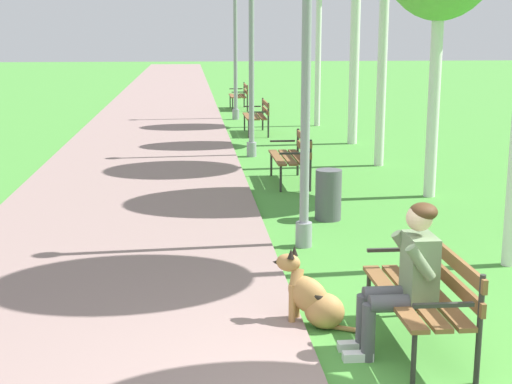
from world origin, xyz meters
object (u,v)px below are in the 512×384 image
object	(u,v)px
lamp_post_near	(306,68)
litter_bin	(328,195)
person_seated_on_near_bench	(406,273)
park_bench_near	(426,288)
park_bench_far	(258,114)
lamp_post_mid	(251,58)
park_bench_furthest	(240,94)
park_bench_mid	(293,154)
lamp_post_far	(235,47)
dog_shepherd	(313,298)

from	to	relation	value
lamp_post_near	litter_bin	world-z (taller)	lamp_post_near
person_seated_on_near_bench	park_bench_near	bearing A→B (deg)	28.73
park_bench_far	person_seated_on_near_bench	size ratio (longest dim) A/B	1.20
park_bench_far	lamp_post_mid	bearing A→B (deg)	-97.69
park_bench_far	litter_bin	xyz separation A→B (m)	(0.14, -8.77, -0.16)
park_bench_furthest	park_bench_mid	bearing A→B (deg)	-89.81
lamp_post_near	park_bench_furthest	bearing A→B (deg)	88.71
lamp_post_mid	lamp_post_far	world-z (taller)	lamp_post_far
park_bench_far	person_seated_on_near_bench	xyz separation A→B (m)	(-0.07, -13.13, 0.17)
dog_shepherd	litter_bin	world-z (taller)	dog_shepherd
lamp_post_mid	park_bench_near	bearing A→B (deg)	-86.38
person_seated_on_near_bench	lamp_post_mid	size ratio (longest dim) A/B	0.32
park_bench_furthest	lamp_post_mid	bearing A→B (deg)	-92.61
dog_shepherd	lamp_post_near	xyz separation A→B (m)	(0.30, 2.47, 1.88)
park_bench_near	lamp_post_mid	bearing A→B (deg)	93.62
lamp_post_mid	lamp_post_near	bearing A→B (deg)	-89.40
person_seated_on_near_bench	dog_shepherd	xyz separation A→B (m)	(-0.63, 0.62, -0.42)
park_bench_near	lamp_post_near	distance (m)	3.44
park_bench_near	park_bench_mid	distance (m)	6.78
park_bench_far	dog_shepherd	size ratio (longest dim) A/B	1.96
park_bench_far	lamp_post_near	distance (m)	10.18
park_bench_mid	litter_bin	world-z (taller)	park_bench_mid
person_seated_on_near_bench	lamp_post_far	bearing A→B (deg)	91.05
park_bench_furthest	lamp_post_mid	world-z (taller)	lamp_post_mid
person_seated_on_near_bench	dog_shepherd	size ratio (longest dim) A/B	1.63
park_bench_near	dog_shepherd	bearing A→B (deg)	148.74
park_bench_furthest	litter_bin	xyz separation A→B (m)	(0.17, -14.81, -0.16)
person_seated_on_near_bench	lamp_post_mid	bearing A→B (deg)	92.36
dog_shepherd	lamp_post_far	distance (m)	15.83
park_bench_near	lamp_post_near	xyz separation A→B (m)	(-0.54, 2.98, 1.63)
park_bench_mid	lamp_post_near	world-z (taller)	lamp_post_near
lamp_post_mid	person_seated_on_near_bench	bearing A→B (deg)	-87.64
park_bench_furthest	dog_shepherd	bearing A→B (deg)	-92.05
park_bench_near	park_bench_mid	world-z (taller)	same
lamp_post_near	lamp_post_far	world-z (taller)	lamp_post_near
park_bench_far	park_bench_furthest	world-z (taller)	same
park_bench_far	lamp_post_mid	distance (m)	3.78
park_bench_mid	dog_shepherd	xyz separation A→B (m)	(-0.70, -6.27, -0.25)
park_bench_near	park_bench_far	distance (m)	13.02
park_bench_near	dog_shepherd	world-z (taller)	park_bench_near
lamp_post_far	lamp_post_mid	bearing A→B (deg)	-90.85
park_bench_mid	park_bench_furthest	bearing A→B (deg)	90.19
person_seated_on_near_bench	lamp_post_near	bearing A→B (deg)	96.09
park_bench_far	park_bench_furthest	size ratio (longest dim) A/B	1.00
park_bench_near	person_seated_on_near_bench	world-z (taller)	person_seated_on_near_bench
park_bench_mid	person_seated_on_near_bench	size ratio (longest dim) A/B	1.20
park_bench_near	lamp_post_far	bearing A→B (deg)	91.79
lamp_post_far	dog_shepherd	bearing A→B (deg)	-91.20
dog_shepherd	lamp_post_near	world-z (taller)	lamp_post_near
lamp_post_mid	lamp_post_far	size ratio (longest dim) A/B	0.95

